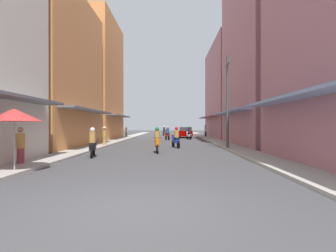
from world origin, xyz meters
TOP-DOWN VIEW (x-y plane):
  - ground_plane at (0.00, 21.27)m, footprint 111.20×111.20m
  - sidewalk_left at (-5.19, 21.27)m, footprint 1.63×58.55m
  - sidewalk_right at (5.19, 21.27)m, footprint 1.63×58.55m
  - building_left_mid at (-9.00, 13.87)m, footprint 7.05×9.99m
  - building_left_far at (-9.00, 24.52)m, footprint 7.05×9.34m
  - building_right_mid at (9.00, 16.17)m, footprint 7.05×10.66m
  - building_right_far at (9.00, 28.56)m, footprint 7.05×12.89m
  - motorbike_black at (-3.50, 8.14)m, footprint 0.63×1.79m
  - motorbike_blue at (1.00, 13.66)m, footprint 0.73×1.75m
  - motorbike_white at (2.70, 24.40)m, footprint 0.65×1.78m
  - motorbike_orange at (-0.20, 10.30)m, footprint 0.55×1.81m
  - motorbike_red at (0.16, 23.75)m, footprint 0.71×1.76m
  - motorbike_green at (-0.57, 35.56)m, footprint 0.63×1.79m
  - parked_car at (2.52, 28.83)m, footprint 1.84×4.13m
  - pedestrian_midway at (-5.53, 5.13)m, footprint 0.34×0.34m
  - pedestrian_crossing at (-4.76, 14.99)m, footprint 0.44×0.44m
  - pedestrian_far at (-5.69, 29.56)m, footprint 0.34×0.34m
  - pedestrian_foreground at (5.45, 30.21)m, footprint 0.44×0.44m
  - vendor_umbrella at (-4.82, 3.63)m, footprint 1.83×1.83m
  - utility_pole at (4.63, 12.58)m, footprint 0.20×1.20m

SIDE VIEW (x-z plane):
  - ground_plane at x=0.00m, z-range 0.00..0.00m
  - sidewalk_left at x=-5.19m, z-range 0.00..0.12m
  - sidewalk_right at x=5.19m, z-range 0.00..0.12m
  - motorbike_black at x=-3.50m, z-range -0.09..1.49m
  - motorbike_blue at x=1.00m, z-range -0.09..1.49m
  - motorbike_white at x=2.70m, z-range -0.09..1.49m
  - motorbike_orange at x=-0.20m, z-range -0.09..1.49m
  - motorbike_red at x=0.16m, z-range -0.09..1.49m
  - motorbike_green at x=-0.57m, z-range -0.09..1.49m
  - parked_car at x=2.52m, z-range 0.01..1.46m
  - pedestrian_far at x=-5.69m, z-range 0.00..1.57m
  - pedestrian_midway at x=-5.53m, z-range 0.00..1.62m
  - pedestrian_crossing at x=-4.76m, z-range 0.10..1.72m
  - pedestrian_foreground at x=5.45m, z-range 0.11..1.88m
  - vendor_umbrella at x=-4.82m, z-range 0.91..3.19m
  - utility_pole at x=4.63m, z-range 0.08..6.66m
  - building_left_mid at x=-9.00m, z-range -0.01..11.54m
  - building_right_far at x=9.00m, z-range -0.01..12.40m
  - building_left_far at x=-9.00m, z-range -0.01..14.22m
  - building_right_mid at x=9.00m, z-range -0.01..17.28m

